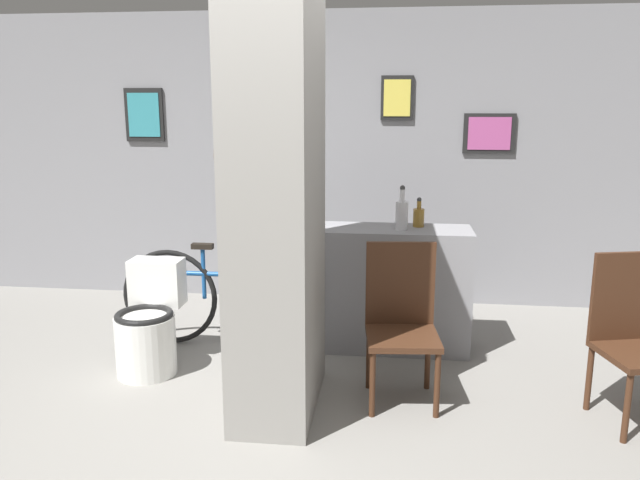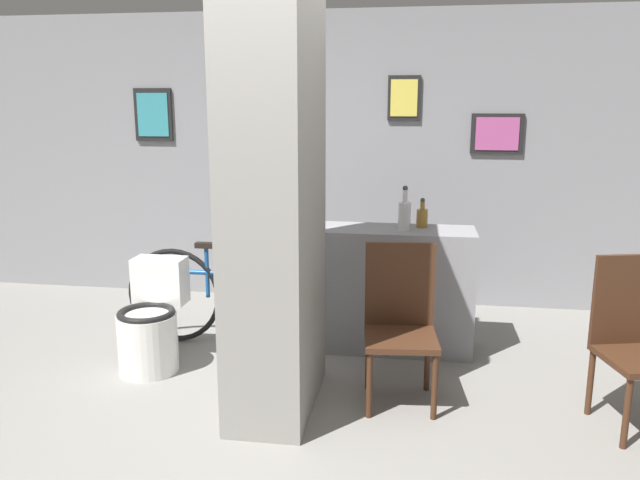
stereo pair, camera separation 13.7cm
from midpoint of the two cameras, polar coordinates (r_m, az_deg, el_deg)
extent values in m
plane|color=gray|center=(3.59, -6.70, -17.99)|extent=(14.00, 14.00, 0.00)
cube|color=gray|center=(5.71, -0.89, 7.32)|extent=(8.00, 0.06, 2.60)
cube|color=black|center=(6.06, -16.41, 10.92)|extent=(0.36, 0.02, 0.48)
cube|color=teal|center=(6.05, -16.46, 10.91)|extent=(0.30, 0.01, 0.39)
cube|color=black|center=(5.64, 14.53, 9.41)|extent=(0.44, 0.02, 0.34)
cube|color=#B24C8C|center=(5.63, 14.55, 9.41)|extent=(0.36, 0.01, 0.28)
cube|color=black|center=(5.59, 6.35, 12.78)|extent=(0.28, 0.02, 0.38)
cube|color=#E0CC4C|center=(5.57, 6.34, 12.79)|extent=(0.23, 0.01, 0.31)
cube|color=gray|center=(3.58, -5.05, 4.17)|extent=(0.45, 0.94, 2.60)
cylinder|color=#593319|center=(3.43, -9.70, 7.87)|extent=(0.03, 0.40, 0.40)
cylinder|color=red|center=(3.44, -9.94, 7.87)|extent=(0.01, 0.07, 0.07)
cube|color=gray|center=(4.68, 4.52, -4.40)|extent=(1.34, 0.44, 0.92)
cylinder|color=silver|center=(4.47, -16.49, -9.21)|extent=(0.41, 0.41, 0.41)
torus|color=black|center=(4.39, -16.67, -6.59)|extent=(0.39, 0.39, 0.04)
cube|color=silver|center=(4.58, -15.50, -3.73)|extent=(0.36, 0.20, 0.33)
cylinder|color=#422616|center=(3.75, 3.73, -13.05)|extent=(0.04, 0.04, 0.40)
cylinder|color=#422616|center=(3.78, 9.62, -12.96)|extent=(0.04, 0.04, 0.40)
cylinder|color=#422616|center=(4.09, 3.52, -10.77)|extent=(0.04, 0.04, 0.40)
cylinder|color=#422616|center=(4.12, 8.87, -10.71)|extent=(0.04, 0.04, 0.40)
cube|color=#422616|center=(3.84, 6.52, -8.85)|extent=(0.47, 0.47, 0.04)
cube|color=#422616|center=(3.94, 6.36, -3.95)|extent=(0.43, 0.07, 0.53)
cylinder|color=#422616|center=(3.83, 25.32, -13.74)|extent=(0.04, 0.04, 0.40)
cylinder|color=#422616|center=(4.12, 22.50, -11.60)|extent=(0.04, 0.04, 0.40)
cube|color=#422616|center=(4.05, 25.35, -4.65)|extent=(0.43, 0.13, 0.53)
torus|color=black|center=(4.90, -14.34, -5.07)|extent=(0.74, 0.04, 0.74)
torus|color=black|center=(4.63, -1.66, -5.71)|extent=(0.74, 0.04, 0.74)
cylinder|color=#194C8C|center=(4.68, -8.26, -3.18)|extent=(1.00, 0.04, 0.04)
cylinder|color=#194C8C|center=(4.76, -11.41, -3.04)|extent=(0.03, 0.03, 0.38)
cylinder|color=#194C8C|center=(4.58, -2.35, -3.40)|extent=(0.03, 0.03, 0.35)
cube|color=black|center=(4.71, -11.52, -0.56)|extent=(0.16, 0.06, 0.04)
cylinder|color=#262626|center=(4.54, -2.37, -1.29)|extent=(0.03, 0.42, 0.03)
cylinder|color=silver|center=(4.50, 6.61, 2.22)|extent=(0.09, 0.09, 0.20)
cylinder|color=silver|center=(4.48, 6.66, 4.06)|extent=(0.04, 0.04, 0.09)
sphere|color=#333333|center=(4.47, 6.68, 4.76)|extent=(0.04, 0.04, 0.04)
cylinder|color=olive|center=(4.63, 8.17, 2.02)|extent=(0.08, 0.08, 0.13)
cylinder|color=olive|center=(4.62, 8.21, 3.19)|extent=(0.03, 0.03, 0.06)
sphere|color=#333333|center=(4.61, 8.22, 3.67)|extent=(0.03, 0.03, 0.03)
camera|label=1|loc=(0.07, -90.98, -0.22)|focal=35.00mm
camera|label=2|loc=(0.07, 89.02, 0.22)|focal=35.00mm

